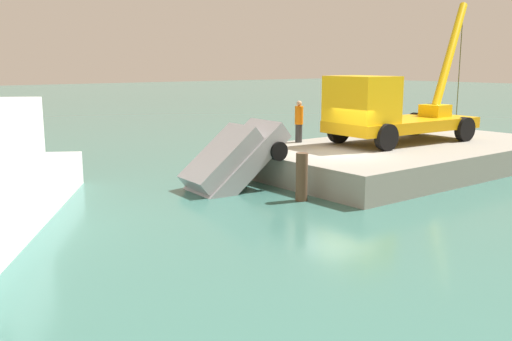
% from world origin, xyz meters
% --- Properties ---
extents(ground, '(200.00, 200.00, 0.00)m').
position_xyz_m(ground, '(0.00, 0.00, 0.00)').
color(ground, '#386B60').
extents(dock, '(13.03, 7.07, 0.98)m').
position_xyz_m(dock, '(-4.06, 0.00, 0.49)').
color(dock, gray).
rests_on(dock, ground).
extents(crane_truck, '(9.45, 3.22, 6.00)m').
position_xyz_m(crane_truck, '(-3.44, -0.53, 2.32)').
color(crane_truck, orange).
rests_on(crane_truck, dock).
extents(dock_worker, '(0.34, 0.34, 1.69)m').
position_xyz_m(dock_worker, '(-0.88, -3.00, 1.84)').
color(dock_worker, '#343434').
rests_on(dock_worker, dock).
extents(salvaged_car, '(4.22, 2.35, 3.50)m').
position_xyz_m(salvaged_car, '(4.12, -1.15, 0.66)').
color(salvaged_car, '#99999E').
rests_on(salvaged_car, ground).
extents(piling_near, '(0.34, 0.34, 1.40)m').
position_xyz_m(piling_near, '(2.93, -1.73, 0.70)').
color(piling_near, brown).
rests_on(piling_near, ground).
extents(piling_mid, '(0.37, 0.37, 1.48)m').
position_xyz_m(piling_mid, '(3.10, 1.55, 0.74)').
color(piling_mid, brown).
rests_on(piling_mid, ground).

